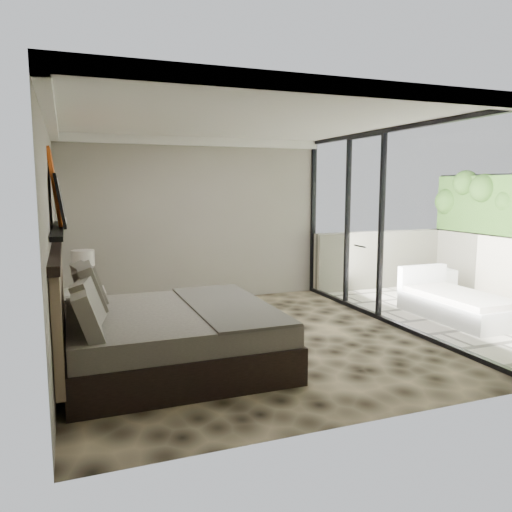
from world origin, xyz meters
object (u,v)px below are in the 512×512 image
object	(u,v)px
table_lamp	(83,265)
lounger	(455,304)
nightstand	(85,307)
ottoman	(439,281)
bed	(163,333)

from	to	relation	value
table_lamp	lounger	bearing A→B (deg)	-16.05
table_lamp	lounger	world-z (taller)	table_lamp
nightstand	ottoman	xyz separation A→B (m)	(6.23, -0.03, -0.06)
ottoman	bed	bearing A→B (deg)	-160.46
nightstand	ottoman	size ratio (longest dim) A/B	1.25
table_lamp	lounger	distance (m)	5.51
bed	nightstand	bearing A→B (deg)	110.80
lounger	ottoman	bearing A→B (deg)	56.51
table_lamp	lounger	size ratio (longest dim) A/B	0.32
ottoman	nightstand	bearing A→B (deg)	179.69
nightstand	lounger	distance (m)	5.48
nightstand	table_lamp	bearing A→B (deg)	-17.23
bed	table_lamp	distance (m)	2.17
bed	nightstand	distance (m)	2.12
nightstand	lounger	bearing A→B (deg)	-22.45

